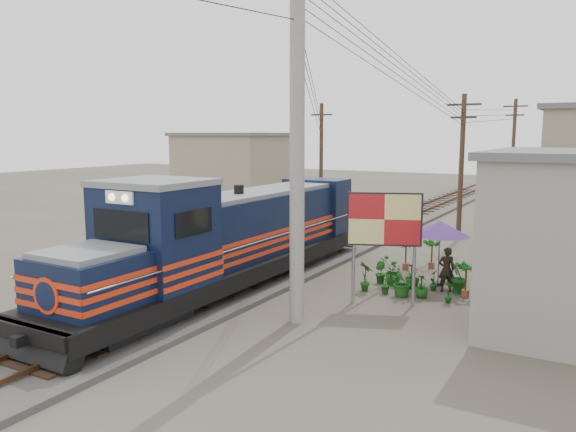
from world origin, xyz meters
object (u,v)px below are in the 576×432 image
Objects in this scene: vendor at (446,270)px; billboard at (384,222)px; locomotive at (230,240)px; market_umbrella at (440,229)px.

billboard is at bearing 30.85° from vendor.
vendor is at bearing 37.97° from billboard.
locomotive reaches higher than billboard.
billboard is (4.98, 0.95, 0.86)m from locomotive.
vendor is at bearing -57.68° from market_umbrella.
market_umbrella is 1.47m from vendor.
billboard is 3.19m from market_umbrella.
market_umbrella is at bearing 51.26° from billboard.
billboard is 3.21m from vendor.
billboard is 1.43× the size of market_umbrella.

